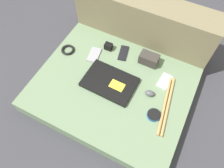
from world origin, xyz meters
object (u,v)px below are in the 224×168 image
at_px(speaker_puck, 154,115).
at_px(charger_brick, 108,46).
at_px(phone_small, 123,53).
at_px(camera_pouch, 149,59).
at_px(laptop, 110,82).
at_px(computer_mouse, 150,93).
at_px(phone_black, 94,55).
at_px(phone_silver, 165,81).

height_order(speaker_puck, charger_brick, charger_brick).
height_order(speaker_puck, phone_small, speaker_puck).
relative_size(camera_pouch, charger_brick, 2.34).
bearing_deg(laptop, computer_mouse, 9.87).
bearing_deg(computer_mouse, laptop, 177.19).
xyz_separation_m(computer_mouse, phone_black, (-0.45, 0.12, -0.01)).
bearing_deg(charger_brick, computer_mouse, -28.38).
height_order(phone_black, camera_pouch, camera_pouch).
bearing_deg(speaker_puck, computer_mouse, 121.22).
bearing_deg(camera_pouch, phone_black, -162.56).
distance_m(phone_small, charger_brick, 0.11).
xyz_separation_m(phone_silver, charger_brick, (-0.45, 0.08, 0.02)).
bearing_deg(laptop, phone_small, 97.27).
distance_m(speaker_puck, phone_small, 0.49).
bearing_deg(charger_brick, camera_pouch, 2.89).
height_order(camera_pouch, charger_brick, camera_pouch).
relative_size(phone_black, charger_brick, 2.55).
height_order(laptop, phone_black, laptop).
height_order(phone_small, charger_brick, charger_brick).
relative_size(laptop, phone_silver, 2.75).
xyz_separation_m(speaker_puck, camera_pouch, (-0.17, 0.35, 0.02)).
bearing_deg(phone_black, phone_silver, -8.46).
height_order(phone_black, phone_small, same).
height_order(phone_small, camera_pouch, camera_pouch).
distance_m(computer_mouse, speaker_puck, 0.14).
height_order(speaker_puck, camera_pouch, camera_pouch).
xyz_separation_m(speaker_puck, phone_silver, (-0.02, 0.25, -0.01)).
bearing_deg(laptop, charger_brick, 120.33).
bearing_deg(phone_black, camera_pouch, 7.41).
relative_size(computer_mouse, speaker_puck, 0.81).
bearing_deg(camera_pouch, charger_brick, -177.11).
xyz_separation_m(phone_silver, camera_pouch, (-0.15, 0.10, 0.03)).
xyz_separation_m(laptop, computer_mouse, (0.26, 0.04, 0.00)).
bearing_deg(computer_mouse, camera_pouch, 102.60).
bearing_deg(laptop, phone_black, 143.67).
height_order(computer_mouse, phone_black, computer_mouse).
relative_size(computer_mouse, charger_brick, 1.21).
bearing_deg(laptop, camera_pouch, 61.07).
height_order(speaker_puck, phone_black, speaker_puck).
bearing_deg(phone_small, phone_silver, -28.07).
bearing_deg(phone_silver, charger_brick, 174.99).
xyz_separation_m(camera_pouch, charger_brick, (-0.29, -0.01, -0.01)).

